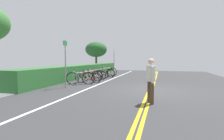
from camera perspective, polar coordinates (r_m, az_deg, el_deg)
name	(u,v)px	position (r m, az deg, el deg)	size (l,w,h in m)	color
ground_plane	(151,90)	(8.90, 12.74, -6.56)	(28.83, 11.31, 0.05)	#353538
centre_line_yellow_inner	(152,90)	(8.89, 13.27, -6.41)	(25.95, 0.10, 0.00)	gold
centre_line_yellow_outer	(149,90)	(8.90, 12.23, -6.38)	(25.95, 0.10, 0.00)	gold
bike_lane_stripe_white	(93,87)	(9.60, -6.47, -5.58)	(25.95, 0.12, 0.00)	white
bike_rack	(98,72)	(13.31, -4.75, -0.57)	(6.91, 0.05, 0.74)	#9EA0A5
bicycle_0	(80,78)	(10.65, -10.48, -2.69)	(0.60, 1.72, 0.79)	black
bicycle_1	(88,78)	(11.34, -7.85, -2.54)	(0.59, 1.67, 0.69)	black
bicycle_2	(91,76)	(12.25, -6.98, -1.91)	(0.47, 1.68, 0.76)	black
bicycle_3	(95,75)	(12.91, -5.64, -1.64)	(0.46, 1.71, 0.75)	black
bicycle_4	(98,74)	(13.84, -4.53, -1.38)	(0.46, 1.74, 0.70)	black
bicycle_5	(104,73)	(14.43, -2.55, -1.13)	(0.55, 1.74, 0.71)	black
bicycle_6	(106,73)	(15.37, -2.10, -0.84)	(0.46, 1.67, 0.71)	black
bicycle_7	(108,71)	(16.18, -1.21, -0.48)	(0.60, 1.77, 0.78)	black
pedestrian	(151,78)	(6.08, 12.79, -2.59)	(0.46, 0.32, 1.56)	#4C3826
sign_post_near	(65,59)	(9.49, -15.25, 3.41)	(0.36, 0.06, 2.56)	gray
sign_post_far	(114,59)	(17.28, 0.68, 3.59)	(0.36, 0.06, 2.55)	gray
hedge_backdrop	(83,71)	(15.46, -9.55, -0.19)	(15.86, 1.34, 1.02)	#2D6B30
tree_mid	(96,50)	(21.93, -5.30, 6.79)	(2.72, 2.72, 3.71)	brown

